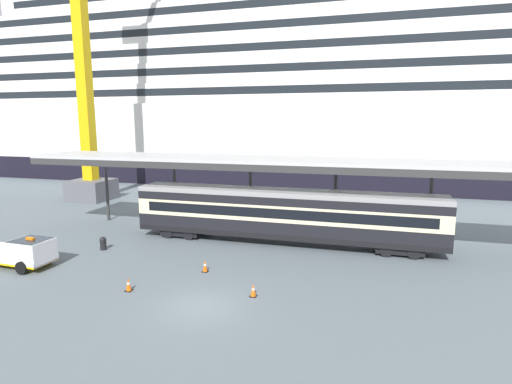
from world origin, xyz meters
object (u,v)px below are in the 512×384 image
at_px(cruise_ship, 370,97).
at_px(service_truck, 20,252).
at_px(traffic_cone_far, 253,290).
at_px(traffic_cone_mid, 205,266).
at_px(train_carriage, 284,214).
at_px(quay_bollard, 103,243).
at_px(dockside_crane, 86,43).
at_px(traffic_cone_near, 129,284).

relative_size(cruise_ship, service_truck, 30.66).
bearing_deg(traffic_cone_far, cruise_ship, 84.36).
distance_m(cruise_ship, traffic_cone_mid, 48.92).
bearing_deg(train_carriage, traffic_cone_mid, -115.62).
relative_size(train_carriage, quay_bollard, 23.95).
relative_size(cruise_ship, dockside_crane, 2.81).
height_order(train_carriage, traffic_cone_near, train_carriage).
distance_m(service_truck, dockside_crane, 28.36).
relative_size(train_carriage, service_truck, 4.36).
xyz_separation_m(service_truck, dockside_crane, (-9.98, 20.59, 16.75)).
relative_size(train_carriage, traffic_cone_near, 29.99).
bearing_deg(service_truck, cruise_ship, 67.39).
bearing_deg(dockside_crane, traffic_cone_far, -39.23).
xyz_separation_m(traffic_cone_near, dockside_crane, (-18.74, 22.02, 17.36)).
height_order(traffic_cone_near, traffic_cone_far, traffic_cone_near).
distance_m(cruise_ship, service_truck, 54.28).
relative_size(traffic_cone_near, traffic_cone_far, 1.07).
distance_m(traffic_cone_near, traffic_cone_far, 6.86).
bearing_deg(cruise_ship, quay_bollard, -111.57).
height_order(cruise_ship, traffic_cone_near, cruise_ship).
bearing_deg(dockside_crane, service_truck, -64.13).
distance_m(service_truck, quay_bollard, 5.30).
distance_m(train_carriage, traffic_cone_far, 9.98).
bearing_deg(quay_bollard, traffic_cone_mid, -13.16).
xyz_separation_m(cruise_ship, train_carriage, (-5.30, -39.31, -10.69)).
bearing_deg(quay_bollard, service_truck, -122.07).
height_order(train_carriage, quay_bollard, train_carriage).
xyz_separation_m(traffic_cone_near, traffic_cone_mid, (2.87, 3.84, 0.01)).
bearing_deg(service_truck, train_carriage, 32.40).
xyz_separation_m(traffic_cone_mid, quay_bollard, (-8.82, 2.06, 0.13)).
distance_m(dockside_crane, quay_bollard, 26.83).
height_order(traffic_cone_near, dockside_crane, dockside_crane).
height_order(traffic_cone_mid, dockside_crane, dockside_crane).
height_order(cruise_ship, train_carriage, cruise_ship).
height_order(traffic_cone_mid, traffic_cone_far, traffic_cone_mid).
bearing_deg(traffic_cone_near, traffic_cone_mid, 53.18).
bearing_deg(traffic_cone_far, traffic_cone_mid, 145.78).
xyz_separation_m(dockside_crane, quay_bollard, (12.79, -16.11, -17.22)).
height_order(train_carriage, traffic_cone_far, train_carriage).
xyz_separation_m(traffic_cone_near, quay_bollard, (-5.95, 5.90, 0.14)).
bearing_deg(traffic_cone_near, service_truck, 170.74).
relative_size(train_carriage, dockside_crane, 0.40).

